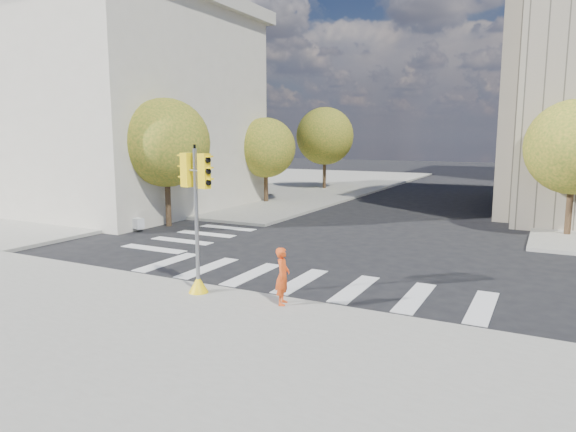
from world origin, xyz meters
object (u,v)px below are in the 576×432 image
at_px(traffic_signal, 197,232).
at_px(photographer, 283,276).
at_px(planter_wall, 107,218).
at_px(lamp_far, 575,136).

bearing_deg(traffic_signal, photographer, 17.85).
xyz_separation_m(traffic_signal, planter_wall, (-11.49, 7.49, -1.50)).
distance_m(photographer, planter_wall, 15.89).
bearing_deg(photographer, lamp_far, -30.06).
bearing_deg(photographer, planter_wall, 45.31).
relative_size(lamp_far, traffic_signal, 1.95).
distance_m(traffic_signal, photographer, 2.79).
distance_m(traffic_signal, planter_wall, 13.80).
bearing_deg(lamp_far, traffic_signal, -106.94).
xyz_separation_m(traffic_signal, photographer, (2.61, 0.19, -0.99)).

